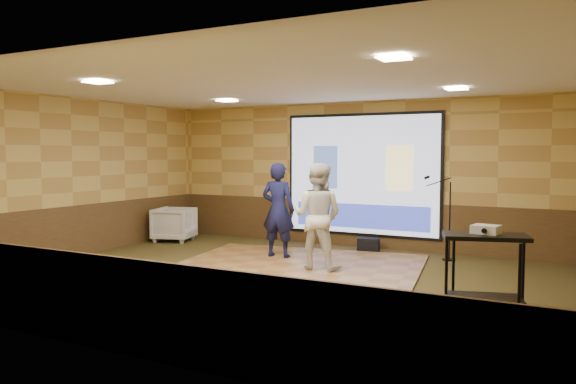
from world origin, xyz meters
The scene contains 18 objects.
ground centered at (0.00, 0.00, 0.00)m, with size 9.00×9.00×0.00m, color #2B3417.
room_shell centered at (0.00, 0.00, 2.09)m, with size 9.04×7.04×3.02m.
wainscot_back centered at (0.00, 3.48, 0.47)m, with size 9.00×0.04×0.95m, color #482B18.
wainscot_front centered at (0.00, -3.48, 0.47)m, with size 9.00×0.04×0.95m, color #482B18.
wainscot_left centered at (-4.48, 0.00, 0.47)m, with size 0.04×7.00×0.95m, color #482B18.
projector_screen centered at (0.00, 3.44, 1.47)m, with size 3.32×0.06×2.52m.
downlight_nw centered at (-2.20, 1.80, 2.97)m, with size 0.32×0.32×0.02m, color beige.
downlight_ne centered at (2.20, 1.80, 2.97)m, with size 0.32×0.32×0.02m, color beige.
downlight_sw centered at (-2.20, -1.50, 2.97)m, with size 0.32×0.32×0.02m, color beige.
downlight_se centered at (2.20, -1.50, 2.97)m, with size 0.32×0.32×0.02m, color beige.
dance_floor centered at (-0.28, 1.18, 0.01)m, with size 4.12×3.14×0.03m, color olive.
player_left centered at (-0.93, 1.57, 0.90)m, with size 0.64×0.42×1.75m, color #13153D.
player_right centered at (0.17, 0.94, 0.91)m, with size 0.85×0.67×1.76m, color silver.
av_table centered at (3.05, -0.61, 0.71)m, with size 0.95×0.50×1.00m.
projector centered at (3.05, -0.54, 1.05)m, with size 0.30×0.25×0.10m, color silver.
mic_stand centered at (1.86, 2.86, 0.49)m, with size 0.60×0.25×1.54m.
banquet_chair centered at (-3.93, 2.26, 0.38)m, with size 0.80×0.82×0.75m, color gray.
duffel_bag centered at (0.30, 3.06, 0.13)m, with size 0.42×0.28×0.26m, color black.
Camera 1 is at (4.06, -7.44, 1.95)m, focal length 35.00 mm.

